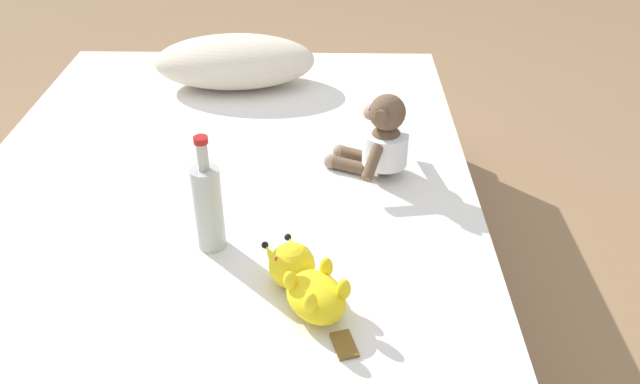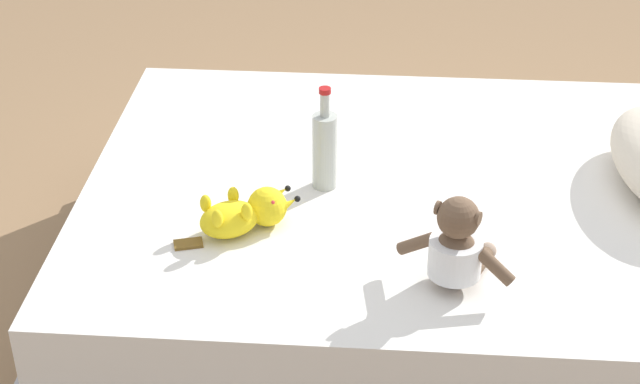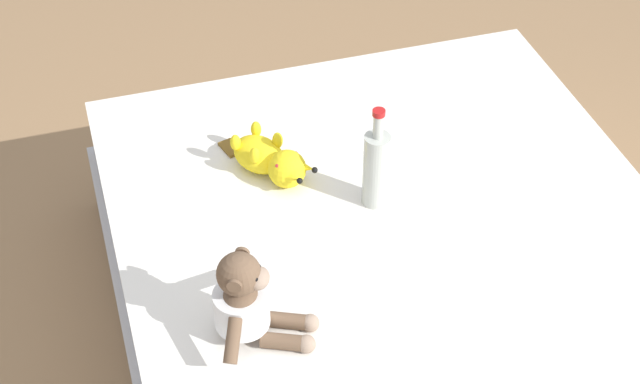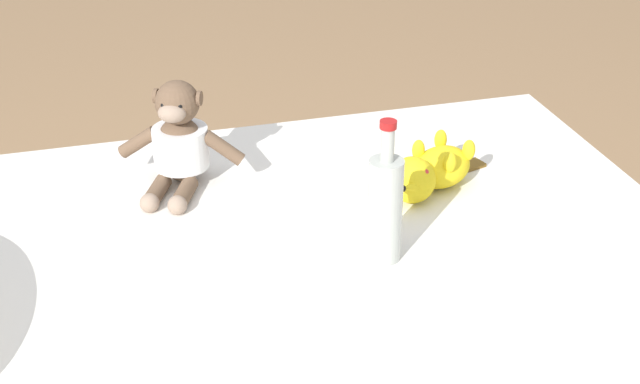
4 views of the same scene
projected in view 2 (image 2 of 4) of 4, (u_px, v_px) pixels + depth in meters
The scene contains 5 objects.
ground_plane at pixel (422, 307), 2.93m from camera, with size 16.00×16.00×0.00m, color #93704C.
bed at pixel (425, 249), 2.83m from camera, with size 1.40×1.90×0.41m.
plush_monkey at pixel (457, 249), 2.29m from camera, with size 0.25×0.27×0.24m.
plush_yellow_creature at pixel (245, 213), 2.51m from camera, with size 0.21×0.31×0.10m.
glass_bottle at pixel (325, 149), 2.66m from camera, with size 0.07×0.07×0.29m.
Camera 2 is at (2.34, -0.12, 1.82)m, focal length 57.08 mm.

